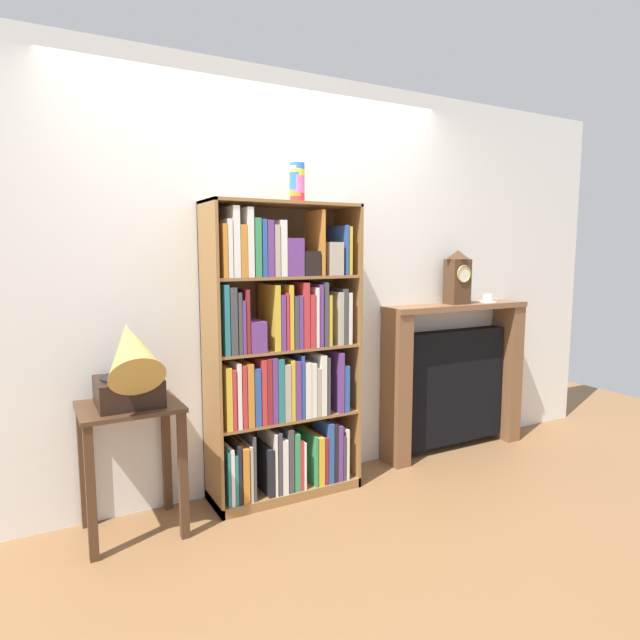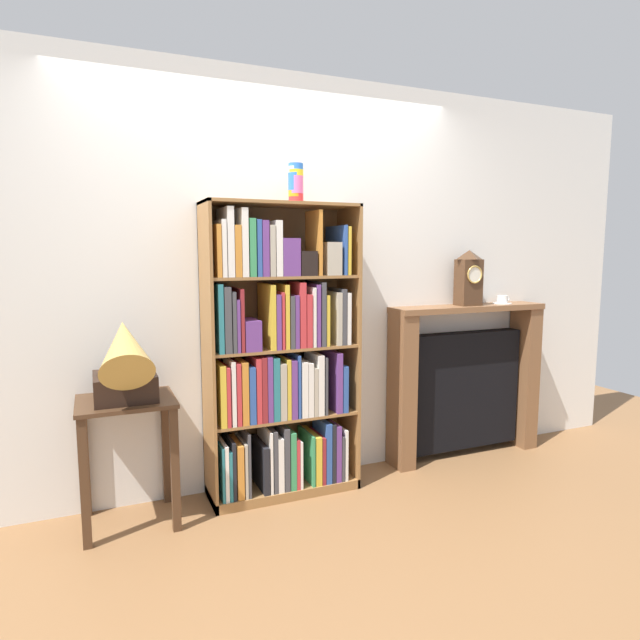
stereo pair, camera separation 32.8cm
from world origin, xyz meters
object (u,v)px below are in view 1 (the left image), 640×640
(cup_stack, at_px, (297,183))
(mantel_clock, at_px, (457,277))
(fireplace_mantel, at_px, (453,379))
(bookshelf, at_px, (280,363))
(teacup_with_saucer, at_px, (488,299))
(side_table_left, at_px, (131,440))
(gramophone, at_px, (130,365))

(cup_stack, relative_size, mantel_clock, 0.58)
(cup_stack, height_order, fireplace_mantel, cup_stack)
(bookshelf, xyz_separation_m, teacup_with_saucer, (1.77, 0.06, 0.31))
(side_table_left, bearing_deg, mantel_clock, 2.38)
(side_table_left, bearing_deg, fireplace_mantel, 2.93)
(fireplace_mantel, relative_size, teacup_with_saucer, 8.73)
(gramophone, height_order, fireplace_mantel, gramophone)
(cup_stack, distance_m, teacup_with_saucer, 1.82)
(bookshelf, bearing_deg, mantel_clock, 2.34)
(mantel_clock, bearing_deg, cup_stack, -177.12)
(bookshelf, relative_size, side_table_left, 2.53)
(side_table_left, xyz_separation_m, teacup_with_saucer, (2.66, 0.10, 0.63))
(bookshelf, distance_m, gramophone, 0.90)
(side_table_left, relative_size, fireplace_mantel, 0.58)
(side_table_left, height_order, fireplace_mantel, fireplace_mantel)
(bookshelf, xyz_separation_m, fireplace_mantel, (1.47, 0.08, -0.28))
(fireplace_mantel, xyz_separation_m, teacup_with_saucer, (0.31, -0.02, 0.60))
(side_table_left, distance_m, mantel_clock, 2.48)
(gramophone, xyz_separation_m, mantel_clock, (2.34, 0.18, 0.39))
(side_table_left, bearing_deg, cup_stack, 1.71)
(bookshelf, relative_size, cup_stack, 7.76)
(side_table_left, height_order, gramophone, gramophone)
(side_table_left, bearing_deg, bookshelf, 2.43)
(cup_stack, distance_m, fireplace_mantel, 1.91)
(gramophone, bearing_deg, side_table_left, 90.00)
(bookshelf, xyz_separation_m, gramophone, (-0.88, -0.12, 0.10))
(cup_stack, bearing_deg, bookshelf, 176.29)
(mantel_clock, bearing_deg, gramophone, -175.49)
(mantel_clock, height_order, teacup_with_saucer, mantel_clock)
(bookshelf, relative_size, mantel_clock, 4.53)
(bookshelf, height_order, teacup_with_saucer, bookshelf)
(fireplace_mantel, bearing_deg, side_table_left, -177.07)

